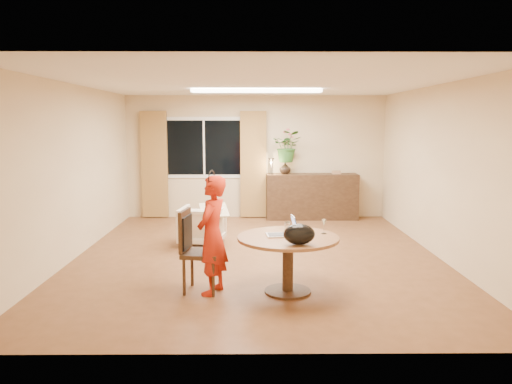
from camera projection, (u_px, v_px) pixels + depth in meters
floor at (257, 256)px, 7.63m from camera, size 6.50×6.50×0.00m
ceiling at (257, 83)px, 7.27m from camera, size 6.50×6.50×0.00m
wall_back at (256, 157)px, 10.67m from camera, size 5.50×0.00×5.50m
wall_left at (73, 172)px, 7.42m from camera, size 0.00×6.50×6.50m
wall_right at (441, 172)px, 7.47m from camera, size 0.00×6.50×6.50m
window at (204, 148)px, 10.61m from camera, size 1.70×0.03×1.30m
curtain_left at (154, 165)px, 10.58m from camera, size 0.55×0.08×2.25m
curtain_right at (253, 165)px, 10.59m from camera, size 0.55×0.08×2.25m
ceiling_panel at (257, 91)px, 8.46m from camera, size 2.20×0.35×0.05m
dining_table at (288, 249)px, 5.93m from camera, size 1.21×1.21×0.69m
dining_chair at (202, 251)px, 5.99m from camera, size 0.54×0.50×1.00m
child at (212, 235)px, 5.89m from camera, size 0.60×0.49×1.42m
laptop at (281, 225)px, 5.94m from camera, size 0.39×0.28×0.25m
tumbler at (288, 226)px, 6.24m from camera, size 0.09×0.09×0.11m
wine_glass at (324, 226)px, 6.06m from camera, size 0.07×0.07×0.18m
pot_lid at (304, 231)px, 6.16m from camera, size 0.26×0.26×0.03m
handbag at (299, 234)px, 5.50m from camera, size 0.39×0.27×0.24m
armchair at (202, 225)px, 8.33m from camera, size 0.79×0.81×0.65m
throw at (214, 206)px, 8.27m from camera, size 0.55×0.63×0.03m
sideboard at (312, 196)px, 10.55m from camera, size 1.92×0.47×0.96m
vase at (285, 168)px, 10.46m from camera, size 0.29×0.29×0.25m
bouquet at (288, 146)px, 10.40m from camera, size 0.68×0.62×0.66m
book_stack at (336, 172)px, 10.48m from camera, size 0.18×0.14×0.07m
desk_lamp at (271, 166)px, 10.40m from camera, size 0.16×0.16×0.35m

